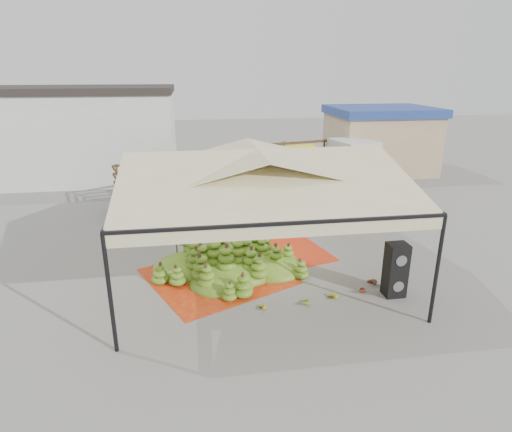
{
  "coord_description": "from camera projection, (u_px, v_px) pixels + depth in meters",
  "views": [
    {
      "loc": [
        -2.03,
        -12.97,
        6.35
      ],
      "look_at": [
        0.2,
        1.5,
        1.3
      ],
      "focal_mm": 30.0,
      "sensor_mm": 36.0,
      "label": 1
    }
  ],
  "objects": [
    {
      "name": "tarp_right",
      "position": [
        271.0,
        249.0,
        15.87
      ],
      "size": [
        4.46,
        4.58,
        0.01
      ],
      "primitive_type": "cube",
      "rotation": [
        0.0,
        0.0,
        0.26
      ],
      "color": "red",
      "rests_on": "ground"
    },
    {
      "name": "building_white",
      "position": [
        53.0,
        134.0,
        25.24
      ],
      "size": [
        14.3,
        6.3,
        5.4
      ],
      "color": "silver",
      "rests_on": "ground"
    },
    {
      "name": "banana_heap",
      "position": [
        232.0,
        254.0,
        14.1
      ],
      "size": [
        6.21,
        5.55,
        1.13
      ],
      "primitive_type": "ellipsoid",
      "rotation": [
        0.0,
        0.0,
        0.27
      ],
      "color": "#517A19",
      "rests_on": "ground"
    },
    {
      "name": "vendor",
      "position": [
        221.0,
        196.0,
        19.09
      ],
      "size": [
        0.83,
        0.68,
        1.97
      ],
      "primitive_type": "imported",
      "rotation": [
        0.0,
        0.0,
        2.81
      ],
      "color": "gray",
      "rests_on": "ground"
    },
    {
      "name": "hand_yellow_a",
      "position": [
        331.0,
        296.0,
        12.41
      ],
      "size": [
        0.61,
        0.56,
        0.22
      ],
      "primitive_type": "ellipsoid",
      "rotation": [
        0.0,
        0.0,
        0.4
      ],
      "color": "gold",
      "rests_on": "ground"
    },
    {
      "name": "hanging_bunches",
      "position": [
        248.0,
        201.0,
        12.72
      ],
      "size": [
        1.74,
        0.24,
        0.2
      ],
      "color": "#417819",
      "rests_on": "ground"
    },
    {
      "name": "truck_left",
      "position": [
        190.0,
        178.0,
        20.76
      ],
      "size": [
        6.64,
        3.87,
        2.16
      ],
      "rotation": [
        0.0,
        0.0,
        0.29
      ],
      "color": "#4A3718",
      "rests_on": "ground"
    },
    {
      "name": "canopy_tent",
      "position": [
        257.0,
        172.0,
        13.41
      ],
      "size": [
        8.1,
        8.1,
        4.0
      ],
      "color": "black",
      "rests_on": "ground"
    },
    {
      "name": "hand_yellow_b",
      "position": [
        260.0,
        307.0,
        11.88
      ],
      "size": [
        0.49,
        0.44,
        0.19
      ],
      "primitive_type": "ellipsoid",
      "rotation": [
        0.0,
        0.0,
        0.26
      ],
      "color": "gold",
      "rests_on": "ground"
    },
    {
      "name": "banana_leaves",
      "position": [
        182.0,
        254.0,
        15.49
      ],
      "size": [
        0.96,
        1.36,
        3.7
      ],
      "primitive_type": null,
      "color": "#23771F",
      "rests_on": "ground"
    },
    {
      "name": "speaker_stack",
      "position": [
        396.0,
        270.0,
        12.43
      ],
      "size": [
        0.6,
        0.52,
        1.63
      ],
      "rotation": [
        0.0,
        0.0,
        0.01
      ],
      "color": "black",
      "rests_on": "ground"
    },
    {
      "name": "ground",
      "position": [
        257.0,
        267.0,
        14.48
      ],
      "size": [
        90.0,
        90.0,
        0.0
      ],
      "primitive_type": "plane",
      "color": "slate",
      "rests_on": "ground"
    },
    {
      "name": "building_tan",
      "position": [
        380.0,
        139.0,
        27.39
      ],
      "size": [
        6.3,
        5.3,
        4.1
      ],
      "color": "tan",
      "rests_on": "ground"
    },
    {
      "name": "truck_right",
      "position": [
        314.0,
        161.0,
        23.33
      ],
      "size": [
        7.91,
        4.15,
        2.59
      ],
      "rotation": [
        0.0,
        0.0,
        0.22
      ],
      "color": "#52381B",
      "rests_on": "ground"
    },
    {
      "name": "hand_red_a",
      "position": [
        359.0,
        289.0,
        12.81
      ],
      "size": [
        0.61,
        0.58,
        0.22
      ],
      "primitive_type": "ellipsoid",
      "rotation": [
        0.0,
        0.0,
        -0.51
      ],
      "color": "maroon",
      "rests_on": "ground"
    },
    {
      "name": "tarp_left",
      "position": [
        217.0,
        276.0,
        13.82
      ],
      "size": [
        5.29,
        5.2,
        0.01
      ],
      "primitive_type": "cube",
      "rotation": [
        0.0,
        0.0,
        0.44
      ],
      "color": "#C55312",
      "rests_on": "ground"
    },
    {
      "name": "hand_green",
      "position": [
        303.0,
        300.0,
        12.17
      ],
      "size": [
        0.61,
        0.58,
        0.22
      ],
      "primitive_type": "ellipsoid",
      "rotation": [
        0.0,
        0.0,
        -0.53
      ],
      "color": "#4B6E17",
      "rests_on": "ground"
    },
    {
      "name": "hand_red_b",
      "position": [
        370.0,
        282.0,
        13.23
      ],
      "size": [
        0.58,
        0.51,
        0.22
      ],
      "primitive_type": "ellipsoid",
      "rotation": [
        0.0,
        0.0,
        0.25
      ],
      "color": "#502612",
      "rests_on": "ground"
    }
  ]
}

